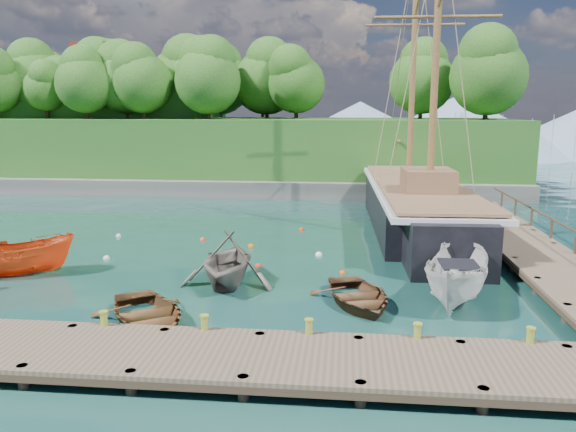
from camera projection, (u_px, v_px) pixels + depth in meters
name	position (u px, v px, depth m)	size (l,w,h in m)	color
ground	(265.00, 294.00, 21.09)	(160.00, 160.00, 0.00)	#123D37
dock_near	(305.00, 361.00, 14.45)	(20.00, 3.20, 1.10)	brown
dock_east	(525.00, 246.00, 26.68)	(3.20, 24.00, 1.10)	brown
bollard_0	(106.00, 345.00, 16.51)	(0.26, 0.26, 0.45)	olive
bollard_1	(205.00, 349.00, 16.21)	(0.26, 0.26, 0.45)	olive
bollard_2	(309.00, 354.00, 15.90)	(0.26, 0.26, 0.45)	olive
bollard_3	(416.00, 359.00, 15.60)	(0.26, 0.26, 0.45)	olive
bollard_4	(528.00, 363.00, 15.30)	(0.26, 0.26, 0.45)	olive
rowboat_0	(148.00, 324.00, 18.13)	(3.09, 4.32, 0.90)	brown
rowboat_1	(228.00, 285.00, 22.14)	(3.72, 4.31, 2.27)	#6D635A
rowboat_2	(358.00, 304.00, 19.94)	(2.91, 4.07, 0.84)	#54341E
motorboat_orange	(19.00, 275.00, 23.47)	(1.71, 4.55, 1.76)	#D64615
cabin_boat_white	(457.00, 303.00, 20.09)	(2.01, 5.34, 2.06)	silver
schooner	(417.00, 209.00, 32.55)	(5.53, 27.70, 20.34)	black
mooring_buoy_0	(107.00, 259.00, 25.94)	(0.31, 0.31, 0.31)	silver
mooring_buoy_1	(251.00, 247.00, 28.17)	(0.32, 0.32, 0.32)	#E16205
mooring_buoy_2	(258.00, 267.00, 24.64)	(0.28, 0.28, 0.28)	red
mooring_buoy_3	(319.00, 256.00, 26.55)	(0.35, 0.35, 0.35)	white
mooring_buoy_4	(203.00, 241.00, 29.60)	(0.29, 0.29, 0.29)	#ED421D
mooring_buoy_5	(301.00, 230.00, 32.09)	(0.28, 0.28, 0.28)	red
mooring_buoy_6	(119.00, 237.00, 30.52)	(0.29, 0.29, 0.29)	silver
mooring_buoy_7	(343.00, 274.00, 23.63)	(0.27, 0.27, 0.27)	#E45009
headland	(176.00, 123.00, 52.00)	(51.00, 19.31, 12.90)	#474744
distant_ridge	(355.00, 125.00, 88.23)	(117.00, 40.00, 10.00)	#728CA5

